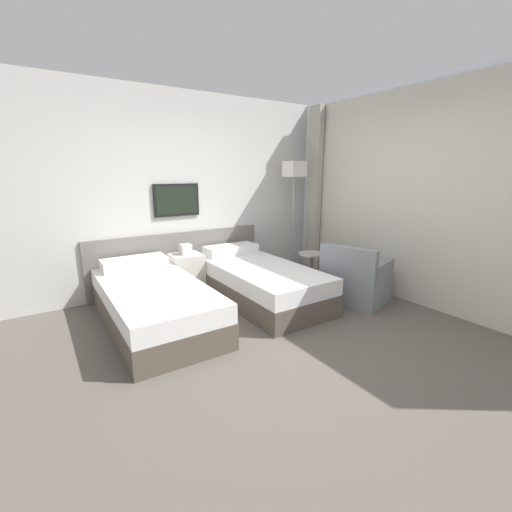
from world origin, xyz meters
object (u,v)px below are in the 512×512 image
(side_table, at_px, (311,265))
(armchair, at_px, (355,282))
(nightstand, at_px, (187,273))
(bed_near_window, at_px, (259,281))
(bed_near_door, at_px, (154,303))
(floor_lamp, at_px, (294,178))

(side_table, xyz_separation_m, armchair, (0.22, -0.60, -0.12))
(nightstand, bearing_deg, bed_near_window, -47.57)
(side_table, relative_size, armchair, 0.61)
(bed_near_window, bearing_deg, armchair, -37.11)
(bed_near_window, xyz_separation_m, armchair, (1.00, -0.75, 0.02))
(bed_near_door, distance_m, nightstand, 1.03)
(bed_near_door, xyz_separation_m, armchair, (2.38, -0.75, 0.02))
(armchair, bearing_deg, floor_lamp, -21.35)
(floor_lamp, bearing_deg, bed_near_window, -148.98)
(bed_near_door, xyz_separation_m, floor_lamp, (2.47, 0.65, 1.30))
(nightstand, distance_m, side_table, 1.73)
(nightstand, bearing_deg, armchair, -41.82)
(bed_near_window, distance_m, floor_lamp, 1.82)
(nightstand, bearing_deg, floor_lamp, -3.35)
(side_table, bearing_deg, bed_near_window, 168.55)
(nightstand, relative_size, floor_lamp, 0.38)
(bed_near_door, height_order, nightstand, nightstand)
(nightstand, xyz_separation_m, armchair, (1.69, -1.51, -0.03))
(armchair, bearing_deg, nightstand, 30.41)
(bed_near_window, relative_size, floor_lamp, 1.11)
(bed_near_window, distance_m, armchair, 1.25)
(floor_lamp, distance_m, armchair, 1.91)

